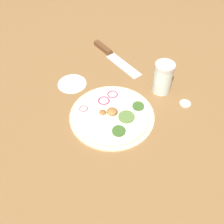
{
  "coord_description": "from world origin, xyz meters",
  "views": [
    {
      "loc": [
        -0.44,
        -0.29,
        0.62
      ],
      "look_at": [
        0.0,
        0.0,
        0.02
      ],
      "focal_mm": 42.0,
      "sensor_mm": 36.0,
      "label": 1
    }
  ],
  "objects_px": {
    "knife": "(109,53)",
    "loose_cap": "(185,103)",
    "spice_jar": "(163,78)",
    "pizza": "(112,115)"
  },
  "relations": [
    {
      "from": "knife",
      "to": "loose_cap",
      "type": "xyz_separation_m",
      "value": [
        -0.08,
        -0.35,
        -0.0
      ]
    },
    {
      "from": "pizza",
      "to": "spice_jar",
      "type": "xyz_separation_m",
      "value": [
        0.19,
        -0.07,
        0.05
      ]
    },
    {
      "from": "pizza",
      "to": "knife",
      "type": "distance_m",
      "value": 0.32
    },
    {
      "from": "loose_cap",
      "to": "knife",
      "type": "bearing_deg",
      "value": 76.76
    },
    {
      "from": "knife",
      "to": "loose_cap",
      "type": "relative_size",
      "value": 6.96
    },
    {
      "from": "loose_cap",
      "to": "spice_jar",
      "type": "bearing_deg",
      "value": 81.47
    },
    {
      "from": "pizza",
      "to": "knife",
      "type": "bearing_deg",
      "value": 35.97
    },
    {
      "from": "pizza",
      "to": "loose_cap",
      "type": "relative_size",
      "value": 7.18
    },
    {
      "from": "knife",
      "to": "loose_cap",
      "type": "height_order",
      "value": "knife"
    },
    {
      "from": "pizza",
      "to": "spice_jar",
      "type": "height_order",
      "value": "spice_jar"
    }
  ]
}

